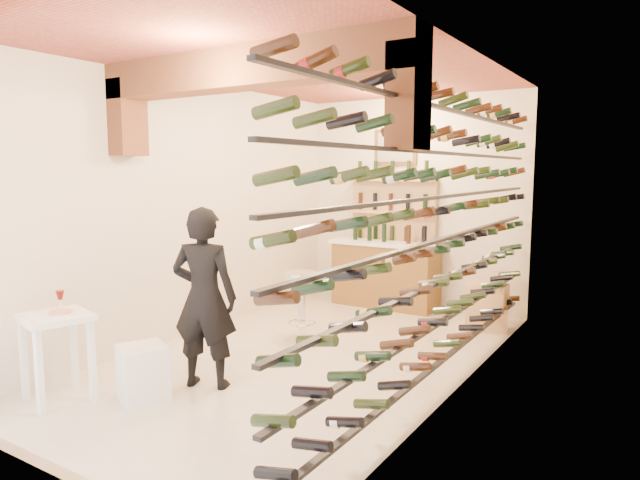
# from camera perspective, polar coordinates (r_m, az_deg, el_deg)

# --- Properties ---
(ground) EXTENTS (6.00, 6.00, 0.00)m
(ground) POSITION_cam_1_polar(r_m,az_deg,el_deg) (6.49, -1.45, -11.75)
(ground) COLOR beige
(ground) RESTS_ON ground
(room_shell) EXTENTS (3.52, 6.02, 3.21)m
(room_shell) POSITION_cam_1_polar(r_m,az_deg,el_deg) (5.93, -2.93, 8.59)
(room_shell) COLOR beige
(room_shell) RESTS_ON ground
(wine_rack) EXTENTS (0.32, 5.70, 2.56)m
(wine_rack) POSITION_cam_1_polar(r_m,az_deg,el_deg) (5.47, 11.96, 1.20)
(wine_rack) COLOR black
(wine_rack) RESTS_ON ground
(back_counter) EXTENTS (1.70, 0.62, 1.29)m
(back_counter) POSITION_cam_1_polar(r_m,az_deg,el_deg) (8.74, 6.60, -3.26)
(back_counter) COLOR brown
(back_counter) RESTS_ON ground
(back_shelving) EXTENTS (1.40, 0.31, 2.73)m
(back_shelving) POSITION_cam_1_polar(r_m,az_deg,el_deg) (8.86, 7.34, 1.02)
(back_shelving) COLOR tan
(back_shelving) RESTS_ON ground
(tasting_table) EXTENTS (0.68, 0.68, 0.98)m
(tasting_table) POSITION_cam_1_polar(r_m,az_deg,el_deg) (5.68, -25.16, -8.24)
(tasting_table) COLOR white
(tasting_table) RESTS_ON ground
(white_stool) EXTENTS (0.53, 0.53, 0.50)m
(white_stool) POSITION_cam_1_polar(r_m,az_deg,el_deg) (5.54, -17.49, -12.69)
(white_stool) COLOR white
(white_stool) RESTS_ON ground
(person) EXTENTS (0.75, 0.62, 1.76)m
(person) POSITION_cam_1_polar(r_m,az_deg,el_deg) (5.54, -11.64, -5.75)
(person) COLOR black
(person) RESTS_ON ground
(chrome_barstool) EXTENTS (0.45, 0.45, 0.87)m
(chrome_barstool) POSITION_cam_1_polar(r_m,az_deg,el_deg) (6.87, -1.88, -6.31)
(chrome_barstool) COLOR silver
(chrome_barstool) RESTS_ON ground
(crate_lower) EXTENTS (0.61, 0.50, 0.32)m
(crate_lower) POSITION_cam_1_polar(r_m,az_deg,el_deg) (7.82, 16.49, -7.54)
(crate_lower) COLOR tan
(crate_lower) RESTS_ON ground
(crate_upper) EXTENTS (0.51, 0.36, 0.29)m
(crate_upper) POSITION_cam_1_polar(r_m,az_deg,el_deg) (7.75, 16.57, -5.36)
(crate_upper) COLOR tan
(crate_upper) RESTS_ON crate_lower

